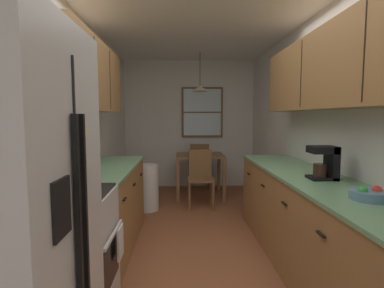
{
  "coord_description": "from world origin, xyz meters",
  "views": [
    {
      "loc": [
        -0.19,
        -2.42,
        1.44
      ],
      "look_at": [
        -0.03,
        1.47,
        1.07
      ],
      "focal_mm": 27.77,
      "sensor_mm": 36.0,
      "label": 1
    }
  ],
  "objects_px": {
    "coffee_maker": "(326,162)",
    "trash_bin": "(147,187)",
    "stove_range": "(64,257)",
    "dining_chair_far": "(200,163)",
    "storage_canister": "(84,169)",
    "dining_chair_near": "(201,175)",
    "fruit_bowl": "(369,194)",
    "dining_table": "(200,162)",
    "microwave_over_range": "(39,87)",
    "table_serving_bowl": "(197,152)"
  },
  "relations": [
    {
      "from": "dining_chair_near",
      "to": "fruit_bowl",
      "type": "relative_size",
      "value": 3.95
    },
    {
      "from": "stove_range",
      "to": "microwave_over_range",
      "type": "relative_size",
      "value": 1.82
    },
    {
      "from": "stove_range",
      "to": "trash_bin",
      "type": "relative_size",
      "value": 1.57
    },
    {
      "from": "stove_range",
      "to": "fruit_bowl",
      "type": "xyz_separation_m",
      "value": [
        2.02,
        -0.17,
        0.46
      ]
    },
    {
      "from": "dining_chair_near",
      "to": "coffee_maker",
      "type": "relative_size",
      "value": 3.16
    },
    {
      "from": "storage_canister",
      "to": "fruit_bowl",
      "type": "relative_size",
      "value": 0.81
    },
    {
      "from": "stove_range",
      "to": "storage_canister",
      "type": "bearing_deg",
      "value": 90.63
    },
    {
      "from": "trash_bin",
      "to": "dining_chair_far",
      "type": "bearing_deg",
      "value": 56.56
    },
    {
      "from": "coffee_maker",
      "to": "table_serving_bowl",
      "type": "height_order",
      "value": "coffee_maker"
    },
    {
      "from": "table_serving_bowl",
      "to": "fruit_bowl",
      "type": "bearing_deg",
      "value": -75.67
    },
    {
      "from": "trash_bin",
      "to": "dining_table",
      "type": "bearing_deg",
      "value": 41.7
    },
    {
      "from": "stove_range",
      "to": "storage_canister",
      "type": "distance_m",
      "value": 0.73
    },
    {
      "from": "dining_chair_near",
      "to": "storage_canister",
      "type": "height_order",
      "value": "storage_canister"
    },
    {
      "from": "coffee_maker",
      "to": "dining_table",
      "type": "bearing_deg",
      "value": 107.6
    },
    {
      "from": "trash_bin",
      "to": "storage_canister",
      "type": "xyz_separation_m",
      "value": [
        -0.3,
        -1.99,
        0.64
      ]
    },
    {
      "from": "dining_chair_far",
      "to": "trash_bin",
      "type": "bearing_deg",
      "value": -123.44
    },
    {
      "from": "storage_canister",
      "to": "stove_range",
      "type": "bearing_deg",
      "value": -89.37
    },
    {
      "from": "microwave_over_range",
      "to": "dining_chair_far",
      "type": "bearing_deg",
      "value": 71.31
    },
    {
      "from": "dining_chair_far",
      "to": "dining_table",
      "type": "bearing_deg",
      "value": -93.51
    },
    {
      "from": "stove_range",
      "to": "storage_canister",
      "type": "xyz_separation_m",
      "value": [
        -0.01,
        0.5,
        0.52
      ]
    },
    {
      "from": "dining_chair_near",
      "to": "storage_canister",
      "type": "xyz_separation_m",
      "value": [
        -1.13,
        -2.17,
        0.49
      ]
    },
    {
      "from": "table_serving_bowl",
      "to": "dining_chair_far",
      "type": "bearing_deg",
      "value": 81.38
    },
    {
      "from": "microwave_over_range",
      "to": "dining_chair_near",
      "type": "height_order",
      "value": "microwave_over_range"
    },
    {
      "from": "dining_table",
      "to": "dining_chair_near",
      "type": "bearing_deg",
      "value": -92.48
    },
    {
      "from": "stove_range",
      "to": "coffee_maker",
      "type": "relative_size",
      "value": 3.86
    },
    {
      "from": "microwave_over_range",
      "to": "table_serving_bowl",
      "type": "relative_size",
      "value": 3.12
    },
    {
      "from": "trash_bin",
      "to": "fruit_bowl",
      "type": "height_order",
      "value": "fruit_bowl"
    },
    {
      "from": "dining_table",
      "to": "trash_bin",
      "type": "height_order",
      "value": "dining_table"
    },
    {
      "from": "dining_chair_near",
      "to": "dining_table",
      "type": "bearing_deg",
      "value": 87.52
    },
    {
      "from": "microwave_over_range",
      "to": "coffee_maker",
      "type": "distance_m",
      "value": 2.28
    },
    {
      "from": "coffee_maker",
      "to": "fruit_bowl",
      "type": "distance_m",
      "value": 0.64
    },
    {
      "from": "dining_table",
      "to": "trash_bin",
      "type": "xyz_separation_m",
      "value": [
        -0.86,
        -0.77,
        -0.28
      ]
    },
    {
      "from": "dining_chair_far",
      "to": "coffee_maker",
      "type": "xyz_separation_m",
      "value": [
        0.85,
        -3.39,
        0.55
      ]
    },
    {
      "from": "stove_range",
      "to": "fruit_bowl",
      "type": "height_order",
      "value": "stove_range"
    },
    {
      "from": "storage_canister",
      "to": "coffee_maker",
      "type": "height_order",
      "value": "coffee_maker"
    },
    {
      "from": "stove_range",
      "to": "table_serving_bowl",
      "type": "relative_size",
      "value": 5.68
    },
    {
      "from": "microwave_over_range",
      "to": "trash_bin",
      "type": "distance_m",
      "value": 2.84
    },
    {
      "from": "dining_chair_near",
      "to": "dining_chair_far",
      "type": "xyz_separation_m",
      "value": [
        0.06,
        1.18,
        0.0
      ]
    },
    {
      "from": "stove_range",
      "to": "table_serving_bowl",
      "type": "height_order",
      "value": "stove_range"
    },
    {
      "from": "stove_range",
      "to": "dining_table",
      "type": "height_order",
      "value": "stove_range"
    },
    {
      "from": "stove_range",
      "to": "table_serving_bowl",
      "type": "bearing_deg",
      "value": 71.64
    },
    {
      "from": "dining_chair_near",
      "to": "fruit_bowl",
      "type": "xyz_separation_m",
      "value": [
        0.89,
        -2.84,
        0.44
      ]
    },
    {
      "from": "stove_range",
      "to": "dining_chair_far",
      "type": "distance_m",
      "value": 4.03
    },
    {
      "from": "dining_table",
      "to": "coffee_maker",
      "type": "relative_size",
      "value": 2.94
    },
    {
      "from": "microwave_over_range",
      "to": "table_serving_bowl",
      "type": "xyz_separation_m",
      "value": [
        1.23,
        3.36,
        -0.84
      ]
    },
    {
      "from": "dining_chair_far",
      "to": "trash_bin",
      "type": "relative_size",
      "value": 1.29
    },
    {
      "from": "dining_table",
      "to": "fruit_bowl",
      "type": "relative_size",
      "value": 3.68
    },
    {
      "from": "coffee_maker",
      "to": "trash_bin",
      "type": "bearing_deg",
      "value": 130.64
    },
    {
      "from": "microwave_over_range",
      "to": "table_serving_bowl",
      "type": "height_order",
      "value": "microwave_over_range"
    },
    {
      "from": "dining_table",
      "to": "dining_chair_near",
      "type": "height_order",
      "value": "dining_chair_near"
    }
  ]
}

